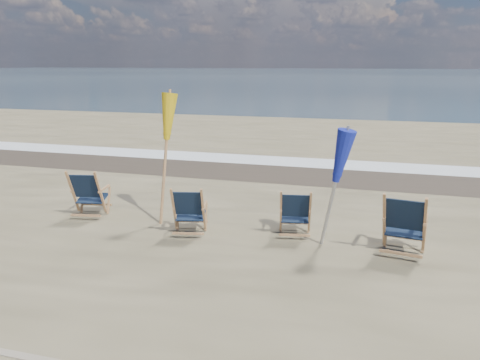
{
  "coord_description": "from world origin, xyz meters",
  "views": [
    {
      "loc": [
        2.21,
        -5.68,
        2.96
      ],
      "look_at": [
        0.0,
        2.2,
        0.9
      ],
      "focal_mm": 35.0,
      "sensor_mm": 36.0,
      "label": 1
    }
  ],
  "objects": [
    {
      "name": "wet_sand_strip",
      "position": [
        0.0,
        6.8,
        0.0
      ],
      "size": [
        200.0,
        2.6,
        0.0
      ],
      "primitive_type": "cube",
      "color": "#42362A",
      "rests_on": "ground"
    },
    {
      "name": "umbrella_yellow",
      "position": [
        -1.43,
        2.12,
        1.88
      ],
      "size": [
        0.3,
        0.3,
        2.42
      ],
      "color": "#AB794C",
      "rests_on": "ground"
    },
    {
      "name": "ocean",
      "position": [
        0.0,
        128.0,
        0.0
      ],
      "size": [
        400.0,
        400.0,
        0.0
      ],
      "primitive_type": "plane",
      "color": "#374E5C",
      "rests_on": "ground"
    },
    {
      "name": "beach_chair_2",
      "position": [
        1.31,
        1.97,
        0.44
      ],
      "size": [
        0.67,
        0.72,
        0.88
      ],
      "primitive_type": null,
      "rotation": [
        0.0,
        0.0,
        3.31
      ],
      "color": "#111D32",
      "rests_on": "ground"
    },
    {
      "name": "umbrella_blue",
      "position": [
        1.69,
        1.72,
        1.45
      ],
      "size": [
        0.3,
        0.3,
        1.96
      ],
      "color": "#A5A5AD",
      "rests_on": "ground"
    },
    {
      "name": "beach_chair_1",
      "position": [
        -0.48,
        1.56,
        0.46
      ],
      "size": [
        0.72,
        0.77,
        0.92
      ],
      "primitive_type": null,
      "rotation": [
        0.0,
        0.0,
        3.36
      ],
      "color": "#111D32",
      "rests_on": "ground"
    },
    {
      "name": "surf_foam",
      "position": [
        0.0,
        8.3,
        0.0
      ],
      "size": [
        200.0,
        1.4,
        0.01
      ],
      "primitive_type": "cube",
      "color": "silver",
      "rests_on": "ground"
    },
    {
      "name": "beach_chair_0",
      "position": [
        -2.72,
        1.93,
        0.5
      ],
      "size": [
        0.75,
        0.82,
        0.99
      ],
      "primitive_type": null,
      "rotation": [
        0.0,
        0.0,
        3.32
      ],
      "color": "#111D32",
      "rests_on": "ground"
    },
    {
      "name": "beach_chair_3",
      "position": [
        3.1,
        1.51,
        0.53
      ],
      "size": [
        0.79,
        0.86,
        1.06
      ],
      "primitive_type": null,
      "rotation": [
        0.0,
        0.0,
        2.98
      ],
      "color": "#111D32",
      "rests_on": "ground"
    }
  ]
}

